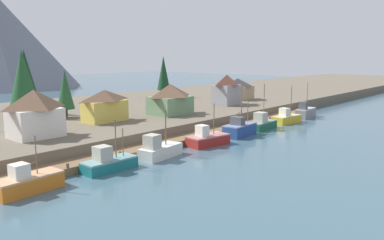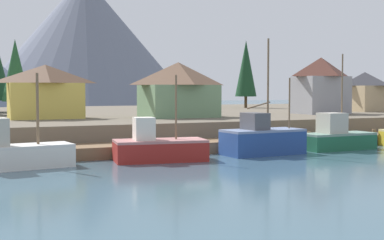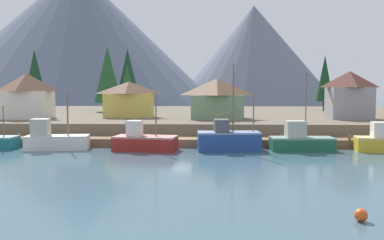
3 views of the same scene
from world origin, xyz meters
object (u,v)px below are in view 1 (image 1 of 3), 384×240
Objects in this scene: house_green at (170,99)px; conifer_mid_right at (163,73)px; fishing_boat_teal at (108,162)px; conifer_near_right at (25,78)px; fishing_boat_green at (262,123)px; fishing_boat_blue at (240,129)px; fishing_boat_grey at (305,112)px; house_white at (35,113)px; house_grey at (227,89)px; fishing_boat_red at (207,139)px; fishing_boat_orange at (28,183)px; conifer_mid_left at (65,89)px; house_tan at (238,89)px; conifer_back_left at (23,79)px; house_yellow at (105,105)px; fishing_boat_white at (159,150)px; fishing_boat_yellow at (287,118)px.

conifer_mid_right is (23.27, 25.13, 3.66)m from house_green.
fishing_boat_teal is 41.37m from conifer_near_right.
fishing_boat_green is at bearing -59.83° from house_green.
fishing_boat_blue reaches higher than fishing_boat_grey.
fishing_boat_grey is 1.14× the size of house_white.
fishing_boat_green is 1.08× the size of house_green.
house_grey is 49.70m from house_white.
fishing_boat_red is (19.20, -0.65, -0.01)m from fishing_boat_teal.
conifer_mid_left reaches higher than fishing_boat_orange.
fishing_boat_green is 1.24× the size of house_white.
house_tan is (70.39, 21.45, 4.33)m from fishing_boat_orange.
fishing_boat_blue is 16.96m from house_green.
conifer_back_left reaches higher than conifer_mid_left.
conifer_near_right is (-50.47, 17.97, 4.46)m from house_tan.
house_green is 32.39m from house_tan.
house_yellow is at bearing 13.70° from house_white.
house_green is at bearing -178.50° from house_grey.
house_green is 0.89× the size of conifer_mid_left.
conifer_back_left reaches higher than house_tan.
fishing_boat_white is 0.63× the size of conifer_mid_right.
fishing_boat_grey is at bearing 9.23° from fishing_boat_red.
conifer_mid_right is at bearing 60.99° from fishing_boat_red.
fishing_boat_orange is 0.88× the size of house_green.
fishing_boat_grey reaches higher than fishing_boat_yellow.
house_white is (-49.68, -1.51, -0.14)m from house_grey.
fishing_boat_orange is at bearing -146.24° from conifer_mid_right.
fishing_boat_teal is 23.58m from house_yellow.
house_tan is 0.55× the size of conifer_near_right.
house_tan reaches higher than fishing_boat_orange.
house_tan is at bearing 41.66° from fishing_boat_green.
conifer_mid_right is at bearing 26.36° from house_white.
fishing_boat_red is 0.57× the size of conifer_near_right.
fishing_boat_green reaches higher than house_yellow.
house_green is (38.44, 16.12, 4.59)m from fishing_boat_orange.
fishing_boat_red is 53.25m from conifer_mid_right.
house_white reaches higher than fishing_boat_teal.
conifer_mid_left is at bearing -161.79° from conifer_mid_right.
conifer_mid_left is at bearing -49.28° from conifer_back_left.
conifer_mid_left is at bearing 162.49° from house_grey.
conifer_near_right is at bearing 128.49° from house_green.
fishing_boat_red is at bearing -151.55° from house_tan.
house_white is at bearing -174.13° from house_tan.
house_grey is at bearing -22.82° from conifer_back_left.
fishing_boat_green is 1.09× the size of fishing_boat_grey.
conifer_mid_right is at bearing 8.88° from conifer_back_left.
fishing_boat_orange is at bearing -163.05° from house_tan.
house_white is (-30.40, 15.38, 4.79)m from fishing_boat_blue.
fishing_boat_yellow is 0.68× the size of conifer_mid_right.
conifer_back_left is (6.32, 34.15, 8.89)m from fishing_boat_teal.
fishing_boat_orange is at bearing 178.43° from fishing_boat_green.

